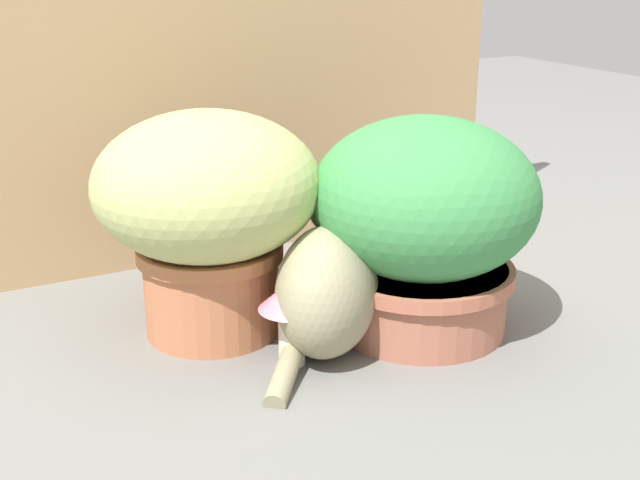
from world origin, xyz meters
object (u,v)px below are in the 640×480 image
at_px(grass_planter, 208,207).
at_px(cat, 328,281).
at_px(leafy_planter, 424,220).
at_px(mushroom_ornament_red, 298,303).
at_px(mushroom_ornament_pink, 291,305).

relative_size(grass_planter, cat, 1.22).
height_order(leafy_planter, cat, leafy_planter).
bearing_deg(leafy_planter, grass_planter, 153.98).
xyz_separation_m(leafy_planter, mushroom_ornament_red, (-0.24, 0.01, -0.11)).
bearing_deg(cat, mushroom_ornament_red, 176.52).
bearing_deg(mushroom_ornament_red, cat, -3.48).
bearing_deg(mushroom_ornament_pink, grass_planter, 110.66).
xyz_separation_m(leafy_planter, mushroom_ornament_pink, (-0.27, -0.02, -0.10)).
height_order(cat, mushroom_ornament_pink, cat).
bearing_deg(mushroom_ornament_red, mushroom_ornament_pink, -129.88).
relative_size(grass_planter, leafy_planter, 1.00).
bearing_deg(cat, leafy_planter, -3.47).
relative_size(grass_planter, mushroom_ornament_pink, 2.67).
xyz_separation_m(cat, mushroom_ornament_red, (-0.06, 0.00, -0.03)).
height_order(grass_planter, mushroom_ornament_red, grass_planter).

